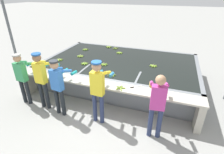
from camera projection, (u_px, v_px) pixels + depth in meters
ground_plane at (98, 112)px, 5.02m from camera, size 80.00×80.00×0.00m
wash_tank at (120, 71)px, 6.61m from camera, size 5.40×3.34×0.82m
work_ledge at (101, 90)px, 4.93m from camera, size 5.40×0.45×0.82m
worker_0 at (22, 75)px, 5.05m from camera, size 0.42×0.72×1.57m
worker_1 at (41, 76)px, 4.81m from camera, size 0.44×0.73×1.68m
worker_2 at (58, 83)px, 4.56m from camera, size 0.47×0.74×1.60m
worker_3 at (98, 87)px, 4.24m from camera, size 0.43×0.73×1.70m
worker_4 at (158, 101)px, 3.80m from camera, size 0.46×0.73×1.62m
banana_bunch_floating_0 at (59, 60)px, 6.43m from camera, size 0.28×0.28×0.08m
banana_bunch_floating_1 at (85, 64)px, 6.10m from camera, size 0.28×0.28×0.08m
banana_bunch_floating_2 at (104, 64)px, 6.03m from camera, size 0.28×0.28×0.08m
banana_bunch_floating_3 at (116, 48)px, 7.70m from camera, size 0.24×0.24×0.08m
banana_bunch_floating_4 at (153, 66)px, 5.92m from camera, size 0.28×0.28×0.08m
banana_bunch_floating_5 at (85, 49)px, 7.54m from camera, size 0.28×0.28×0.08m
banana_bunch_floating_6 at (109, 47)px, 7.89m from camera, size 0.28×0.28×0.08m
banana_bunch_floating_7 at (112, 75)px, 5.29m from camera, size 0.28×0.27×0.08m
banana_bunch_floating_8 at (80, 56)px, 6.79m from camera, size 0.28×0.28×0.08m
banana_bunch_floating_9 at (119, 53)px, 7.15m from camera, size 0.28×0.28×0.08m
banana_bunch_ledge_0 at (94, 82)px, 4.85m from camera, size 0.27×0.28×0.08m
banana_bunch_ledge_1 at (120, 88)px, 4.58m from camera, size 0.28×0.27×0.08m
knife_0 at (44, 73)px, 5.44m from camera, size 0.28×0.25×0.02m
knife_1 at (134, 87)px, 4.64m from camera, size 0.28×0.25×0.02m
support_post_left at (12, 39)px, 6.18m from camera, size 0.09×0.09×3.20m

